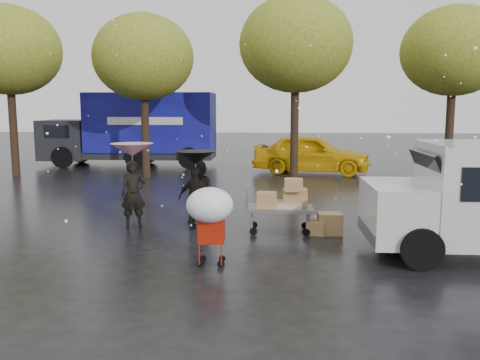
# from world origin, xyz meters

# --- Properties ---
(ground) EXTENTS (90.00, 90.00, 0.00)m
(ground) POSITION_xyz_m (0.00, 0.00, 0.00)
(ground) COLOR black
(ground) RESTS_ON ground
(person_pink) EXTENTS (0.67, 0.54, 1.61)m
(person_pink) POSITION_xyz_m (-1.65, 1.45, 0.81)
(person_pink) COLOR black
(person_pink) RESTS_ON ground
(person_middle) EXTENTS (0.84, 0.70, 1.55)m
(person_middle) POSITION_xyz_m (-0.08, 1.89, 0.78)
(person_middle) COLOR black
(person_middle) RESTS_ON ground
(person_black) EXTENTS (0.92, 0.51, 1.48)m
(person_black) POSITION_xyz_m (-0.14, 1.37, 0.74)
(person_black) COLOR black
(person_black) RESTS_ON ground
(umbrella_pink) EXTENTS (1.01, 1.01, 2.02)m
(umbrella_pink) POSITION_xyz_m (-1.65, 1.45, 1.86)
(umbrella_pink) COLOR #4C4C4C
(umbrella_pink) RESTS_ON ground
(umbrella_black) EXTENTS (0.98, 0.98, 1.85)m
(umbrella_black) POSITION_xyz_m (-0.14, 1.37, 1.70)
(umbrella_black) COLOR #4C4C4C
(umbrella_black) RESTS_ON ground
(vendor_cart) EXTENTS (1.52, 0.80, 1.27)m
(vendor_cart) POSITION_xyz_m (1.91, 1.20, 0.73)
(vendor_cart) COLOR slate
(vendor_cart) RESTS_ON ground
(shopping_cart) EXTENTS (0.84, 0.84, 1.46)m
(shopping_cart) POSITION_xyz_m (0.55, -1.47, 1.06)
(shopping_cart) COLOR #AE1C09
(shopping_cart) RESTS_ON ground
(blue_truck) EXTENTS (8.30, 2.60, 3.50)m
(blue_truck) POSITION_xyz_m (-5.04, 13.99, 1.76)
(blue_truck) COLOR #0D0B5A
(blue_truck) RESTS_ON ground
(box_ground_near) EXTENTS (0.55, 0.45, 0.48)m
(box_ground_near) POSITION_xyz_m (2.96, 1.08, 0.24)
(box_ground_near) COLOR #996F43
(box_ground_near) RESTS_ON ground
(box_ground_far) EXTENTS (0.46, 0.40, 0.31)m
(box_ground_far) POSITION_xyz_m (2.64, 1.00, 0.16)
(box_ground_far) COLOR #996F43
(box_ground_far) RESTS_ON ground
(yellow_taxi) EXTENTS (5.25, 2.89, 1.69)m
(yellow_taxi) POSITION_xyz_m (3.32, 11.66, 0.85)
(yellow_taxi) COLOR #E1A80B
(yellow_taxi) RESTS_ON ground
(tree_row) EXTENTS (21.60, 4.40, 7.12)m
(tree_row) POSITION_xyz_m (-0.47, 10.00, 5.02)
(tree_row) COLOR black
(tree_row) RESTS_ON ground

